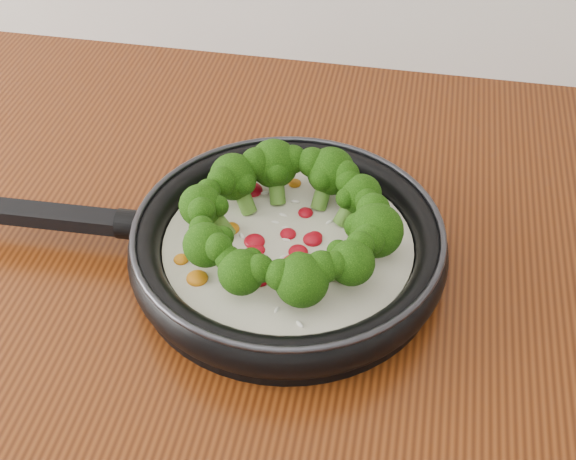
# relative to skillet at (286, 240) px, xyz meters

# --- Properties ---
(skillet) EXTENTS (0.51, 0.33, 0.09)m
(skillet) POSITION_rel_skillet_xyz_m (0.00, 0.00, 0.00)
(skillet) COLOR black
(skillet) RESTS_ON counter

